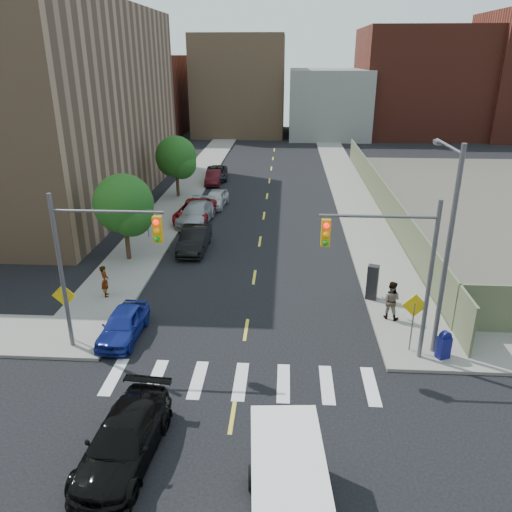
# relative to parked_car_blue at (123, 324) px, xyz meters

# --- Properties ---
(ground) EXTENTS (160.00, 160.00, 0.00)m
(ground) POSITION_rel_parked_car_blue_xyz_m (5.50, -7.00, -0.67)
(ground) COLOR black
(ground) RESTS_ON ground
(sidewalk_nw) EXTENTS (3.50, 73.00, 0.15)m
(sidewalk_nw) POSITION_rel_parked_car_blue_xyz_m (-2.25, 34.50, -0.59)
(sidewalk_nw) COLOR gray
(sidewalk_nw) RESTS_ON ground
(sidewalk_ne) EXTENTS (3.50, 73.00, 0.15)m
(sidewalk_ne) POSITION_rel_parked_car_blue_xyz_m (13.25, 34.50, -0.59)
(sidewalk_ne) COLOR gray
(sidewalk_ne) RESTS_ON ground
(fence_north) EXTENTS (0.12, 44.00, 2.50)m
(fence_north) POSITION_rel_parked_car_blue_xyz_m (15.10, 21.00, 0.58)
(fence_north) COLOR #64694A
(fence_north) RESTS_ON ground
(building_nw) EXTENTS (22.00, 30.00, 16.00)m
(building_nw) POSITION_rel_parked_car_blue_xyz_m (-16.50, 23.00, 7.33)
(building_nw) COLOR #8C6B4C
(building_nw) RESTS_ON ground
(bg_bldg_west) EXTENTS (14.00, 18.00, 12.00)m
(bg_bldg_west) POSITION_rel_parked_car_blue_xyz_m (-16.50, 63.00, 5.33)
(bg_bldg_west) COLOR #592319
(bg_bldg_west) RESTS_ON ground
(bg_bldg_midwest) EXTENTS (14.00, 16.00, 15.00)m
(bg_bldg_midwest) POSITION_rel_parked_car_blue_xyz_m (-0.50, 65.00, 6.83)
(bg_bldg_midwest) COLOR #8C6B4C
(bg_bldg_midwest) RESTS_ON ground
(bg_bldg_center) EXTENTS (12.00, 16.00, 10.00)m
(bg_bldg_center) POSITION_rel_parked_car_blue_xyz_m (13.50, 63.00, 4.33)
(bg_bldg_center) COLOR gray
(bg_bldg_center) RESTS_ON ground
(bg_bldg_east) EXTENTS (18.00, 18.00, 16.00)m
(bg_bldg_east) POSITION_rel_parked_car_blue_xyz_m (27.50, 65.00, 7.33)
(bg_bldg_east) COLOR #592319
(bg_bldg_east) RESTS_ON ground
(signal_nw) EXTENTS (4.59, 0.30, 7.00)m
(signal_nw) POSITION_rel_parked_car_blue_xyz_m (-0.48, -1.00, 3.86)
(signal_nw) COLOR #59595E
(signal_nw) RESTS_ON ground
(signal_ne) EXTENTS (4.59, 0.30, 7.00)m
(signal_ne) POSITION_rel_parked_car_blue_xyz_m (11.48, -1.00, 3.86)
(signal_ne) COLOR #59595E
(signal_ne) RESTS_ON ground
(streetlight_ne) EXTENTS (0.25, 3.70, 9.00)m
(streetlight_ne) POSITION_rel_parked_car_blue_xyz_m (13.70, -0.10, 4.55)
(streetlight_ne) COLOR #59595E
(streetlight_ne) RESTS_ON ground
(warn_sign_nw) EXTENTS (1.06, 0.06, 2.83)m
(warn_sign_nw) POSITION_rel_parked_car_blue_xyz_m (-2.30, -0.50, 1.33)
(warn_sign_nw) COLOR #59595E
(warn_sign_nw) RESTS_ON ground
(warn_sign_ne) EXTENTS (1.06, 0.06, 2.83)m
(warn_sign_ne) POSITION_rel_parked_car_blue_xyz_m (12.70, -0.50, 1.33)
(warn_sign_ne) COLOR #59595E
(warn_sign_ne) RESTS_ON ground
(warn_sign_midwest) EXTENTS (1.06, 0.06, 2.83)m
(warn_sign_midwest) POSITION_rel_parked_car_blue_xyz_m (-2.30, 13.00, 1.33)
(warn_sign_midwest) COLOR #59595E
(warn_sign_midwest) RESTS_ON ground
(tree_west_near) EXTENTS (3.66, 3.64, 5.52)m
(tree_west_near) POSITION_rel_parked_car_blue_xyz_m (-2.50, 9.05, 2.81)
(tree_west_near) COLOR #332114
(tree_west_near) RESTS_ON ground
(tree_west_far) EXTENTS (3.66, 3.64, 5.52)m
(tree_west_far) POSITION_rel_parked_car_blue_xyz_m (-2.50, 24.05, 2.81)
(tree_west_far) COLOR #332114
(tree_west_far) RESTS_ON ground
(parked_car_blue) EXTENTS (1.70, 3.97, 1.34)m
(parked_car_blue) POSITION_rel_parked_car_blue_xyz_m (0.00, 0.00, 0.00)
(parked_car_blue) COLOR navy
(parked_car_blue) RESTS_ON ground
(parked_car_black) EXTENTS (1.68, 4.68, 1.54)m
(parked_car_black) POSITION_rel_parked_car_blue_xyz_m (1.30, 11.08, 0.10)
(parked_car_black) COLOR black
(parked_car_black) RESTS_ON ground
(parked_car_red) EXTENTS (2.91, 5.67, 1.53)m
(parked_car_red) POSITION_rel_parked_car_blue_xyz_m (0.22, 17.45, 0.10)
(parked_car_red) COLOR maroon
(parked_car_red) RESTS_ON ground
(parked_car_silver) EXTENTS (2.63, 5.51, 1.55)m
(parked_car_silver) POSITION_rel_parked_car_blue_xyz_m (0.42, 16.75, 0.10)
(parked_car_silver) COLOR #999BA0
(parked_car_silver) RESTS_ON ground
(parked_car_white) EXTENTS (2.06, 4.30, 1.42)m
(parked_car_white) POSITION_rel_parked_car_blue_xyz_m (1.30, 21.34, 0.04)
(parked_car_white) COLOR #BDBDBD
(parked_car_white) RESTS_ON ground
(parked_car_maroon) EXTENTS (1.65, 4.26, 1.38)m
(parked_car_maroon) POSITION_rel_parked_car_blue_xyz_m (0.00, 29.27, 0.02)
(parked_car_maroon) COLOR #390B10
(parked_car_maroon) RESTS_ON ground
(parked_car_grey) EXTENTS (2.64, 4.91, 1.31)m
(parked_car_grey) POSITION_rel_parked_car_blue_xyz_m (0.00, 31.53, -0.01)
(parked_car_grey) COLOR black
(parked_car_grey) RESTS_ON ground
(black_sedan) EXTENTS (2.44, 5.15, 1.45)m
(black_sedan) POSITION_rel_parked_car_blue_xyz_m (2.30, -7.25, 0.06)
(black_sedan) COLOR black
(black_sedan) RESTS_ON ground
(cargo_van) EXTENTS (2.41, 5.16, 2.30)m
(cargo_van) POSITION_rel_parked_car_blue_xyz_m (7.47, -9.55, 0.54)
(cargo_van) COLOR white
(cargo_van) RESTS_ON ground
(mailbox) EXTENTS (0.62, 0.56, 1.25)m
(mailbox) POSITION_rel_parked_car_blue_xyz_m (13.96, -1.00, 0.09)
(mailbox) COLOR navy
(mailbox) RESTS_ON sidewalk_ne
(payphone) EXTENTS (0.66, 0.60, 1.85)m
(payphone) POSITION_rel_parked_car_blue_xyz_m (11.80, 4.38, 0.41)
(payphone) COLOR black
(payphone) RESTS_ON sidewalk_ne
(pedestrian_west) EXTENTS (0.59, 0.73, 1.72)m
(pedestrian_west) POSITION_rel_parked_car_blue_xyz_m (-2.14, 3.81, 0.34)
(pedestrian_west) COLOR gray
(pedestrian_west) RESTS_ON sidewalk_nw
(pedestrian_east) EXTENTS (1.14, 1.03, 1.92)m
(pedestrian_east) POSITION_rel_parked_car_blue_xyz_m (12.35, 2.32, 0.44)
(pedestrian_east) COLOR gray
(pedestrian_east) RESTS_ON sidewalk_ne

